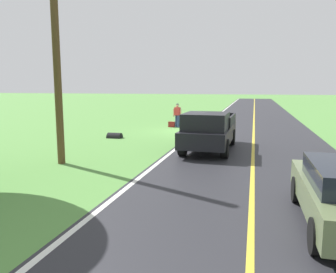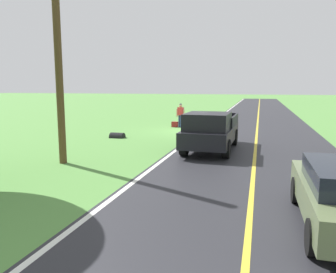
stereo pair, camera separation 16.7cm
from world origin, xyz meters
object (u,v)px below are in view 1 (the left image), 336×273
hitchhiker_walking (177,114)px  suitcase_carried (172,124)px  pickup_truck_passing (209,130)px  utility_pole_roadside (56,53)px

hitchhiker_walking → suitcase_carried: 0.89m
pickup_truck_passing → utility_pole_roadside: size_ratio=0.65×
hitchhiker_walking → pickup_truck_passing: bearing=112.1°
utility_pole_roadside → suitcase_carried: bearing=-96.4°
pickup_truck_passing → suitcase_carried: bearing=-65.3°
suitcase_carried → utility_pole_roadside: size_ratio=0.05×
suitcase_carried → pickup_truck_passing: (-3.80, 8.26, 0.76)m
suitcase_carried → pickup_truck_passing: bearing=30.3°
hitchhiker_walking → suitcase_carried: (0.43, 0.04, -0.78)m
hitchhiker_walking → pickup_truck_passing: pickup_truck_passing is taller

